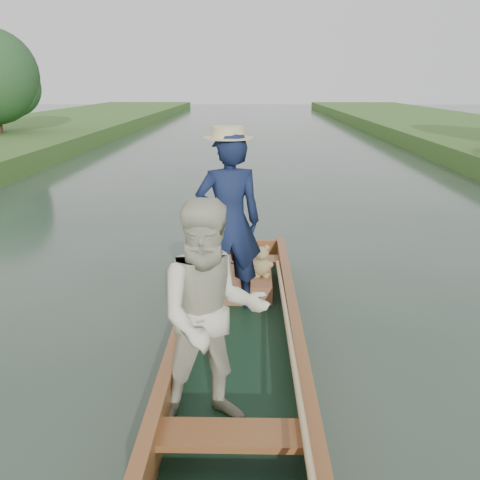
{
  "coord_description": "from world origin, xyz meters",
  "views": [
    {
      "loc": [
        0.11,
        -4.52,
        2.46
      ],
      "look_at": [
        0.0,
        0.6,
        0.95
      ],
      "focal_mm": 40.0,
      "sensor_mm": 36.0,
      "label": 1
    }
  ],
  "objects": [
    {
      "name": "ground",
      "position": [
        0.0,
        0.0,
        0.0
      ],
      "size": [
        120.0,
        120.0,
        0.0
      ],
      "primitive_type": "plane",
      "color": "#283D30",
      "rests_on": "ground"
    },
    {
      "name": "trees_far",
      "position": [
        0.2,
        7.93,
        2.53
      ],
      "size": [
        22.91,
        18.45,
        4.53
      ],
      "color": "#47331E",
      "rests_on": "ground"
    },
    {
      "name": "punt",
      "position": [
        -0.09,
        -0.04,
        0.65
      ],
      "size": [
        1.19,
        5.09,
        2.02
      ],
      "color": "#12301D",
      "rests_on": "ground"
    }
  ]
}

